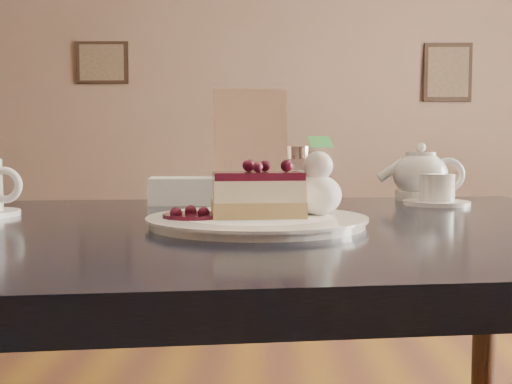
{
  "coord_description": "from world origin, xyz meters",
  "views": [
    {
      "loc": [
        0.08,
        -0.54,
        0.84
      ],
      "look_at": [
        0.07,
        0.15,
        0.79
      ],
      "focal_mm": 40.0,
      "sensor_mm": 36.0,
      "label": 1
    }
  ],
  "objects_px": {
    "main_table": "(253,276)",
    "cheesecake_slice": "(257,195)",
    "tea_set": "(423,180)",
    "dessert_plate": "(257,221)"
  },
  "relations": [
    {
      "from": "main_table",
      "to": "tea_set",
      "type": "distance_m",
      "value": 0.49
    },
    {
      "from": "dessert_plate",
      "to": "cheesecake_slice",
      "type": "relative_size",
      "value": 2.2
    },
    {
      "from": "main_table",
      "to": "dessert_plate",
      "type": "height_order",
      "value": "dessert_plate"
    },
    {
      "from": "main_table",
      "to": "dessert_plate",
      "type": "xyz_separation_m",
      "value": [
        0.01,
        -0.05,
        0.08
      ]
    },
    {
      "from": "main_table",
      "to": "cheesecake_slice",
      "type": "xyz_separation_m",
      "value": [
        0.01,
        -0.05,
        0.12
      ]
    },
    {
      "from": "dessert_plate",
      "to": "cheesecake_slice",
      "type": "distance_m",
      "value": 0.04
    },
    {
      "from": "cheesecake_slice",
      "to": "tea_set",
      "type": "xyz_separation_m",
      "value": [
        0.32,
        0.39,
        0.0
      ]
    },
    {
      "from": "dessert_plate",
      "to": "tea_set",
      "type": "bearing_deg",
      "value": 50.25
    },
    {
      "from": "main_table",
      "to": "dessert_plate",
      "type": "relative_size",
      "value": 4.53
    },
    {
      "from": "main_table",
      "to": "dessert_plate",
      "type": "bearing_deg",
      "value": -90.0
    }
  ]
}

